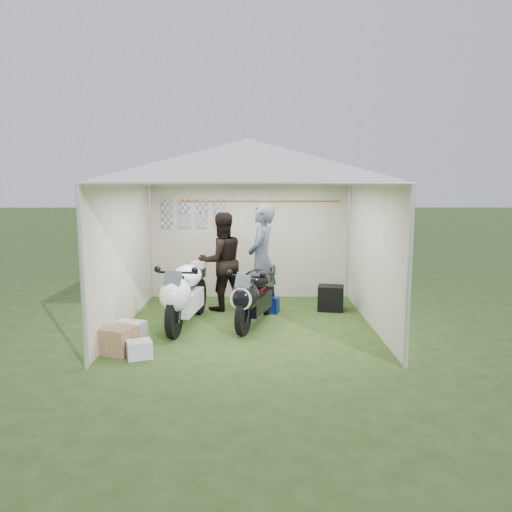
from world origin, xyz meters
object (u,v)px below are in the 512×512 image
Objects in this scene: canopy_tent at (248,166)px; motorcycle_black at (254,294)px; crate_2 at (139,349)px; paddock_stand at (268,305)px; crate_0 at (129,332)px; equipment_box at (331,298)px; crate_1 at (119,340)px; person_blue_jacket at (262,259)px; person_dark_jacket at (222,261)px; crate_3 at (122,342)px; motorcycle_white at (185,292)px.

canopy_tent is 2.06m from motorcycle_black.
canopy_tent is at bearing 49.13° from crate_2.
paddock_stand is 2.67m from crate_0.
equipment_box is at bearing 29.88° from canopy_tent.
equipment_box reaches higher than crate_1.
person_blue_jacket reaches higher than crate_2.
motorcycle_black is at bearing -48.23° from canopy_tent.
person_dark_jacket is 2.87m from crate_2.
person_dark_jacket is 4.09× the size of crate_0.
equipment_box is 1.04× the size of crate_0.
canopy_tent is 3.29m from crate_3.
paddock_stand is 3.01m from crate_1.
motorcycle_white is 4.71× the size of crate_3.
person_blue_jacket reaches higher than crate_1.
paddock_stand is at bearing 45.88° from crate_1.
equipment_box is 3.70m from crate_0.
motorcycle_white is 1.12× the size of motorcycle_black.
motorcycle_black is at bearing 6.09° from person_blue_jacket.
person_blue_jacket is at bearing 54.08° from crate_2.
person_blue_jacket reaches higher than crate_3.
person_blue_jacket is 4.27× the size of equipment_box.
equipment_box reaches higher than crate_3.
crate_3 is at bearing -127.57° from motorcycle_black.
canopy_tent reaches higher than motorcycle_white.
crate_3 is (-1.95, -2.05, -0.83)m from person_blue_jacket.
canopy_tent is at bearing 39.50° from crate_1.
motorcycle_white reaches higher than crate_2.
crate_0 is (-0.72, -0.77, -0.42)m from motorcycle_white.
paddock_stand is (1.36, 0.90, -0.43)m from motorcycle_white.
crate_1 is at bearing -140.50° from canopy_tent.
motorcycle_black is 2.20m from crate_2.
crate_3 is at bearing -140.76° from canopy_tent.
person_blue_jacket reaches higher than crate_0.
canopy_tent is 3.13m from crate_0.
motorcycle_black is 2.26m from crate_3.
canopy_tent is 14.11× the size of crate_1.
crate_3 is at bearing 52.51° from crate_1.
crate_2 is at bearing -39.57° from crate_3.
motorcycle_white is 2.74m from equipment_box.
equipment_box is (1.40, 0.97, -0.29)m from motorcycle_black.
crate_1 is at bearing -127.49° from crate_3.
crate_0 is 1.09× the size of crate_1.
crate_1 is at bearing -91.35° from crate_0.
equipment_box is at bearing 6.92° from paddock_stand.
person_blue_jacket is 1.49m from equipment_box.
crate_3 is at bearing -134.22° from paddock_stand.
crate_3 is at bearing 37.73° from person_dark_jacket.
canopy_tent reaches higher than motorcycle_black.
paddock_stand is at bearing 90.00° from motorcycle_black.
crate_2 is (-1.52, -1.54, -0.41)m from motorcycle_black.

